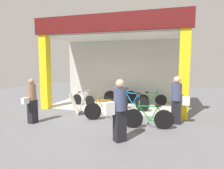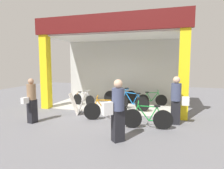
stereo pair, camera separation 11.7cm
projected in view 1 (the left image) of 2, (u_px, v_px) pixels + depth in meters
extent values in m
plane|color=slate|center=(107.00, 113.00, 8.46)|extent=(20.86, 20.86, 0.00)
cube|color=beige|center=(116.00, 106.00, 9.74)|extent=(6.43, 2.69, 0.02)
cube|color=#B7B7B2|center=(123.00, 71.00, 10.83)|extent=(6.43, 0.12, 3.38)
cube|color=yellow|center=(45.00, 72.00, 9.15)|extent=(0.38, 0.36, 3.38)
cube|color=yellow|center=(184.00, 75.00, 7.40)|extent=(0.38, 0.36, 3.38)
cube|color=#591414|center=(106.00, 23.00, 7.90)|extent=(6.63, 0.20, 0.71)
cube|color=silver|center=(116.00, 37.00, 9.37)|extent=(6.43, 2.69, 0.06)
cylinder|color=black|center=(130.00, 97.00, 10.30)|extent=(0.67, 0.22, 0.68)
cylinder|color=black|center=(110.00, 97.00, 10.33)|extent=(0.67, 0.22, 0.68)
cylinder|color=silver|center=(126.00, 98.00, 10.31)|extent=(0.45, 0.16, 0.09)
cylinder|color=silver|center=(124.00, 93.00, 10.29)|extent=(0.30, 0.11, 0.51)
cylinder|color=silver|center=(118.00, 93.00, 10.30)|extent=(0.41, 0.15, 0.53)
cylinder|color=silver|center=(120.00, 89.00, 10.27)|extent=(0.64, 0.21, 0.05)
cylinder|color=silver|center=(128.00, 93.00, 10.28)|extent=(0.23, 0.10, 0.46)
cylinder|color=silver|center=(112.00, 93.00, 10.31)|extent=(0.21, 0.09, 0.47)
cylinder|color=silver|center=(114.00, 87.00, 10.27)|extent=(0.07, 0.05, 0.14)
cylinder|color=silver|center=(114.00, 86.00, 10.26)|extent=(0.16, 0.47, 0.03)
cube|color=black|center=(126.00, 88.00, 10.26)|extent=(0.23, 0.15, 0.05)
cylinder|color=black|center=(77.00, 99.00, 10.02)|extent=(0.55, 0.23, 0.57)
cylinder|color=black|center=(90.00, 101.00, 9.50)|extent=(0.55, 0.23, 0.57)
cylinder|color=silver|center=(80.00, 100.00, 9.90)|extent=(0.37, 0.16, 0.07)
cylinder|color=silver|center=(81.00, 97.00, 9.83)|extent=(0.24, 0.11, 0.43)
cylinder|color=silver|center=(85.00, 97.00, 9.67)|extent=(0.34, 0.15, 0.44)
cylinder|color=silver|center=(83.00, 93.00, 9.71)|extent=(0.52, 0.21, 0.05)
cylinder|color=silver|center=(79.00, 96.00, 9.94)|extent=(0.19, 0.09, 0.38)
cylinder|color=silver|center=(89.00, 97.00, 9.53)|extent=(0.17, 0.09, 0.39)
cylinder|color=silver|center=(87.00, 92.00, 9.54)|extent=(0.06, 0.05, 0.12)
cylinder|color=silver|center=(87.00, 91.00, 9.54)|extent=(0.16, 0.38, 0.03)
cube|color=black|center=(80.00, 92.00, 9.87)|extent=(0.19, 0.14, 0.04)
cylinder|color=black|center=(142.00, 104.00, 8.65)|extent=(0.65, 0.23, 0.67)
cylinder|color=black|center=(122.00, 102.00, 9.21)|extent=(0.65, 0.23, 0.67)
cylinder|color=blue|center=(137.00, 104.00, 8.79)|extent=(0.44, 0.16, 0.09)
cylinder|color=blue|center=(135.00, 99.00, 8.81)|extent=(0.29, 0.12, 0.50)
cylinder|color=blue|center=(129.00, 98.00, 8.98)|extent=(0.40, 0.15, 0.52)
cylinder|color=blue|center=(132.00, 93.00, 8.89)|extent=(0.62, 0.21, 0.05)
cylinder|color=blue|center=(140.00, 99.00, 8.69)|extent=(0.22, 0.10, 0.45)
cylinder|color=blue|center=(124.00, 97.00, 9.13)|extent=(0.20, 0.09, 0.46)
cylinder|color=blue|center=(126.00, 91.00, 9.05)|extent=(0.06, 0.05, 0.14)
cylinder|color=blue|center=(126.00, 90.00, 9.03)|extent=(0.16, 0.46, 0.03)
cube|color=black|center=(138.00, 93.00, 8.71)|extent=(0.22, 0.15, 0.05)
cylinder|color=black|center=(143.00, 100.00, 9.86)|extent=(0.56, 0.15, 0.57)
cylinder|color=black|center=(161.00, 100.00, 9.78)|extent=(0.56, 0.15, 0.57)
cylinder|color=#198C33|center=(147.00, 100.00, 9.84)|extent=(0.38, 0.11, 0.07)
cylinder|color=#198C33|center=(149.00, 97.00, 9.82)|extent=(0.25, 0.08, 0.43)
cylinder|color=#198C33|center=(154.00, 97.00, 9.79)|extent=(0.35, 0.10, 0.44)
cylinder|color=#198C33|center=(152.00, 93.00, 9.78)|extent=(0.54, 0.14, 0.05)
cylinder|color=#198C33|center=(145.00, 96.00, 9.83)|extent=(0.19, 0.07, 0.38)
cylinder|color=#198C33|center=(159.00, 96.00, 9.76)|extent=(0.17, 0.06, 0.39)
cylinder|color=#198C33|center=(158.00, 91.00, 9.74)|extent=(0.05, 0.04, 0.12)
cylinder|color=#198C33|center=(158.00, 90.00, 9.74)|extent=(0.11, 0.39, 0.03)
cube|color=black|center=(147.00, 92.00, 9.80)|extent=(0.19, 0.12, 0.04)
cylinder|color=black|center=(164.00, 120.00, 6.36)|extent=(0.64, 0.14, 0.64)
cylinder|color=black|center=(133.00, 118.00, 6.50)|extent=(0.64, 0.14, 0.64)
cylinder|color=#198C33|center=(157.00, 120.00, 6.40)|extent=(0.43, 0.10, 0.08)
cylinder|color=#198C33|center=(154.00, 114.00, 6.38)|extent=(0.28, 0.08, 0.48)
cylinder|color=#198C33|center=(144.00, 113.00, 6.43)|extent=(0.39, 0.10, 0.50)
cylinder|color=#198C33|center=(148.00, 106.00, 6.38)|extent=(0.61, 0.13, 0.05)
cylinder|color=#198C33|center=(161.00, 113.00, 6.35)|extent=(0.21, 0.07, 0.43)
cylinder|color=#198C33|center=(136.00, 112.00, 6.46)|extent=(0.19, 0.06, 0.44)
cylinder|color=#198C33|center=(139.00, 104.00, 6.41)|extent=(0.06, 0.04, 0.13)
cylinder|color=#198C33|center=(140.00, 102.00, 6.41)|extent=(0.10, 0.44, 0.03)
cube|color=black|center=(158.00, 106.00, 6.34)|extent=(0.21, 0.13, 0.05)
cylinder|color=black|center=(119.00, 112.00, 7.38)|extent=(0.64, 0.21, 0.65)
cylinder|color=black|center=(93.00, 111.00, 7.41)|extent=(0.64, 0.21, 0.65)
cylinder|color=orange|center=(113.00, 112.00, 7.39)|extent=(0.43, 0.15, 0.08)
cylinder|color=orange|center=(111.00, 107.00, 7.37)|extent=(0.28, 0.11, 0.49)
cylinder|color=orange|center=(102.00, 106.00, 7.38)|extent=(0.39, 0.14, 0.51)
cylinder|color=orange|center=(106.00, 100.00, 7.35)|extent=(0.61, 0.20, 0.05)
cylinder|color=orange|center=(116.00, 106.00, 7.36)|extent=(0.21, 0.09, 0.43)
cylinder|color=orange|center=(95.00, 106.00, 7.38)|extent=(0.20, 0.09, 0.45)
cylinder|color=orange|center=(98.00, 98.00, 7.35)|extent=(0.06, 0.05, 0.13)
cylinder|color=orange|center=(98.00, 96.00, 7.34)|extent=(0.15, 0.44, 0.03)
cube|color=black|center=(114.00, 100.00, 7.34)|extent=(0.22, 0.15, 0.05)
cube|color=silver|center=(74.00, 104.00, 8.22)|extent=(0.50, 0.62, 0.89)
cube|color=silver|center=(82.00, 104.00, 8.23)|extent=(0.50, 0.62, 0.89)
cylinder|color=olive|center=(78.00, 93.00, 8.17)|extent=(0.20, 0.52, 0.03)
cube|color=black|center=(120.00, 126.00, 5.39)|extent=(0.39, 0.39, 0.87)
cylinder|color=#3F4766|center=(120.00, 99.00, 5.31)|extent=(0.48, 0.48, 0.60)
sphere|color=#D8AD8C|center=(120.00, 84.00, 5.26)|extent=(0.24, 0.24, 0.24)
cube|color=white|center=(109.00, 108.00, 5.18)|extent=(0.30, 0.30, 0.34)
cube|color=black|center=(33.00, 111.00, 7.03)|extent=(0.28, 0.31, 0.84)
cylinder|color=#8C6B4C|center=(32.00, 92.00, 6.95)|extent=(0.35, 0.35, 0.55)
sphere|color=tan|center=(31.00, 81.00, 6.91)|extent=(0.20, 0.20, 0.20)
cube|color=white|center=(25.00, 101.00, 6.72)|extent=(0.17, 0.25, 0.20)
cube|color=black|center=(176.00, 112.00, 6.93)|extent=(0.32, 0.26, 0.83)
cylinder|color=#3F4766|center=(177.00, 92.00, 6.85)|extent=(0.37, 0.37, 0.61)
sphere|color=#D8AD8C|center=(177.00, 80.00, 6.80)|extent=(0.24, 0.24, 0.24)
cube|color=white|center=(186.00, 101.00, 6.81)|extent=(0.25, 0.17, 0.30)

